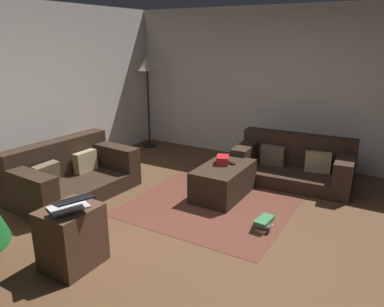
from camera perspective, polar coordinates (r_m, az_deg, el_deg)
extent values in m
plane|color=brown|center=(4.06, 2.22, -13.61)|extent=(6.40, 6.40, 0.00)
cube|color=silver|center=(5.73, -26.71, 7.67)|extent=(6.40, 0.12, 2.60)
cube|color=silver|center=(6.47, 15.91, 9.77)|extent=(0.12, 6.40, 2.60)
cube|color=#332319|center=(5.37, -17.47, -5.05)|extent=(1.69, 1.05, 0.22)
cube|color=#332319|center=(5.52, -20.12, -0.67)|extent=(1.65, 0.34, 0.51)
cube|color=#332319|center=(5.70, -12.29, -0.33)|extent=(0.30, 0.96, 0.34)
cube|color=#332319|center=(4.91, -24.10, -4.45)|extent=(0.30, 0.96, 0.34)
cube|color=tan|center=(5.58, -16.11, -1.20)|extent=(0.36, 0.13, 0.30)
cube|color=brown|center=(5.22, -21.57, -3.07)|extent=(0.36, 0.17, 0.31)
cube|color=#332319|center=(5.74, 15.11, -3.45)|extent=(0.93, 1.72, 0.20)
cube|color=#332319|center=(5.92, 16.02, 0.62)|extent=(0.33, 1.69, 0.49)
cube|color=#332319|center=(5.57, 22.53, -2.04)|extent=(0.85, 0.29, 0.31)
cube|color=#332319|center=(5.84, 8.43, 0.00)|extent=(0.85, 0.29, 0.31)
cube|color=tan|center=(5.70, 18.81, -1.25)|extent=(0.20, 0.38, 0.30)
cube|color=brown|center=(5.83, 12.31, -0.31)|extent=(0.16, 0.36, 0.31)
cube|color=#332319|center=(5.10, 4.87, -4.21)|extent=(0.99, 0.57, 0.43)
cube|color=red|center=(5.09, 4.73, -0.99)|extent=(0.27, 0.23, 0.11)
cube|color=black|center=(5.12, 5.93, -1.45)|extent=(0.12, 0.16, 0.02)
cube|color=#4C3323|center=(3.75, -18.03, -12.12)|extent=(0.52, 0.44, 0.60)
cube|color=silver|center=(3.61, -18.48, -7.86)|extent=(0.40, 0.34, 0.02)
cube|color=black|center=(3.44, -17.86, -6.84)|extent=(0.40, 0.34, 0.06)
cube|color=beige|center=(4.37, 10.95, -11.18)|extent=(0.23, 0.17, 0.04)
cube|color=#4C423D|center=(4.35, 10.81, -10.65)|extent=(0.23, 0.23, 0.04)
cube|color=#387A47|center=(4.35, 11.07, -10.05)|extent=(0.29, 0.16, 0.04)
cylinder|color=black|center=(7.50, -6.52, 1.24)|extent=(0.28, 0.28, 0.02)
cylinder|color=black|center=(7.33, -6.71, 6.76)|extent=(0.04, 0.04, 1.49)
cone|color=beige|center=(7.22, -6.96, 13.53)|extent=(0.36, 0.36, 0.24)
cube|color=brown|center=(5.18, 4.81, -6.39)|extent=(2.60, 2.00, 0.01)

